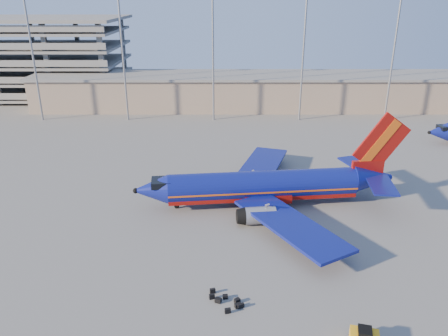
{
  "coord_description": "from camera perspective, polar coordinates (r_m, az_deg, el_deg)",
  "views": [
    {
      "loc": [
        -2.66,
        -53.03,
        27.42
      ],
      "look_at": [
        -2.61,
        5.42,
        4.0
      ],
      "focal_mm": 35.0,
      "sensor_mm": 36.0,
      "label": 1
    }
  ],
  "objects": [
    {
      "name": "ground",
      "position": [
        59.76,
        2.52,
        -5.5
      ],
      "size": [
        220.0,
        220.0,
        0.0
      ],
      "primitive_type": "plane",
      "color": "slate",
      "rests_on": "ground"
    },
    {
      "name": "aircraft_main",
      "position": [
        60.56,
        5.86,
        -2.35
      ],
      "size": [
        37.73,
        36.13,
        12.79
      ],
      "rotation": [
        0.0,
        0.0,
        0.11
      ],
      "color": "navy",
      "rests_on": "ground"
    },
    {
      "name": "terminal_building",
      "position": [
        114.11,
        6.42,
        10.02
      ],
      "size": [
        122.0,
        16.0,
        8.5
      ],
      "color": "gray",
      "rests_on": "ground"
    },
    {
      "name": "parking_garage",
      "position": [
        141.13,
        -25.66,
        13.39
      ],
      "size": [
        62.0,
        32.0,
        21.4
      ],
      "color": "slate",
      "rests_on": "ground"
    },
    {
      "name": "luggage_pile",
      "position": [
        43.39,
        0.31,
        -16.96
      ],
      "size": [
        3.37,
        3.27,
        0.52
      ],
      "color": "black",
      "rests_on": "ground"
    },
    {
      "name": "light_mast_row",
      "position": [
        99.82,
        4.53,
        16.1
      ],
      "size": [
        101.6,
        1.6,
        28.65
      ],
      "color": "gray",
      "rests_on": "ground"
    }
  ]
}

